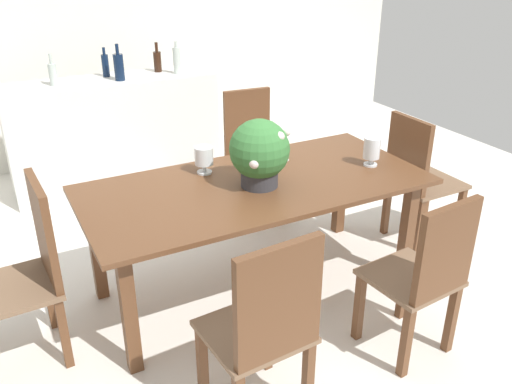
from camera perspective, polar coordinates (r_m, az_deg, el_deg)
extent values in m
plane|color=silver|center=(3.78, -1.70, -8.06)|extent=(7.04, 7.04, 0.00)
cube|color=silver|center=(5.67, -14.10, 16.68)|extent=(6.40, 0.10, 2.60)
cube|color=brown|center=(3.24, -0.03, 0.76)|extent=(2.07, 0.97, 0.03)
cube|color=brown|center=(2.86, -13.23, -12.39)|extent=(0.07, 0.07, 0.72)
cube|color=brown|center=(3.63, 15.64, -3.97)|extent=(0.07, 0.07, 0.72)
cube|color=brown|center=(3.46, -16.52, -5.58)|extent=(0.07, 0.07, 0.72)
cube|color=brown|center=(4.12, 8.86, 0.35)|extent=(0.07, 0.07, 0.72)
cube|color=brown|center=(4.14, -1.12, -1.43)|extent=(0.05, 0.05, 0.43)
cube|color=brown|center=(4.26, 3.12, -0.64)|extent=(0.05, 0.05, 0.43)
cube|color=brown|center=(4.45, -2.86, 0.52)|extent=(0.05, 0.05, 0.43)
cube|color=brown|center=(4.56, 1.14, 1.21)|extent=(0.05, 0.05, 0.43)
cube|color=brown|center=(4.26, 0.07, 2.72)|extent=(0.45, 0.48, 0.03)
cube|color=brown|center=(4.33, -0.96, 7.21)|extent=(0.38, 0.07, 0.55)
cube|color=brown|center=(2.89, 1.19, -14.81)|extent=(0.05, 0.05, 0.43)
cube|color=brown|center=(2.75, -5.68, -17.37)|extent=(0.05, 0.05, 0.43)
cube|color=brown|center=(2.67, 5.50, -18.87)|extent=(0.05, 0.05, 0.43)
cube|color=brown|center=(2.55, -0.20, -14.48)|extent=(0.48, 0.46, 0.03)
cube|color=brown|center=(2.25, 2.41, -11.61)|extent=(0.41, 0.07, 0.54)
cube|color=brown|center=(3.34, 15.28, -9.59)|extent=(0.05, 0.05, 0.43)
cube|color=brown|center=(3.12, 10.81, -11.77)|extent=(0.05, 0.05, 0.43)
cube|color=brown|center=(3.17, 19.92, -12.38)|extent=(0.05, 0.05, 0.43)
cube|color=brown|center=(2.94, 15.53, -14.98)|extent=(0.05, 0.05, 0.43)
cube|color=brown|center=(3.01, 15.89, -8.66)|extent=(0.46, 0.46, 0.03)
cube|color=brown|center=(2.78, 19.40, -5.90)|extent=(0.39, 0.07, 0.50)
cube|color=brown|center=(4.28, 20.65, -2.22)|extent=(0.04, 0.04, 0.43)
cube|color=brown|center=(4.48, 17.49, -0.48)|extent=(0.04, 0.04, 0.43)
cube|color=brown|center=(4.01, 16.75, -3.54)|extent=(0.04, 0.04, 0.43)
cube|color=brown|center=(4.22, 13.59, -1.62)|extent=(0.04, 0.04, 0.43)
cube|color=brown|center=(4.15, 17.54, 0.87)|extent=(0.48, 0.42, 0.03)
cube|color=brown|center=(3.90, 15.76, 3.89)|extent=(0.04, 0.38, 0.52)
cube|color=brown|center=(3.36, -20.95, -10.19)|extent=(0.05, 0.05, 0.43)
cube|color=brown|center=(3.06, -19.59, -13.82)|extent=(0.05, 0.05, 0.43)
cube|color=brown|center=(3.08, -24.40, -9.32)|extent=(0.47, 0.46, 0.03)
cube|color=brown|center=(2.95, -21.46, -3.84)|extent=(0.06, 0.41, 0.54)
cylinder|color=#333338|center=(3.17, 0.36, 1.48)|extent=(0.22, 0.22, 0.10)
sphere|color=#387538|center=(3.11, 0.37, 4.52)|extent=(0.35, 0.35, 0.35)
sphere|color=silver|center=(2.97, -0.18, 3.01)|extent=(0.06, 0.06, 0.06)
sphere|color=silver|center=(3.00, 0.60, 3.57)|extent=(0.04, 0.04, 0.04)
sphere|color=silver|center=(3.02, 2.49, 5.85)|extent=(0.06, 0.06, 0.06)
sphere|color=silver|center=(2.98, 0.84, 4.17)|extent=(0.05, 0.05, 0.05)
sphere|color=silver|center=(2.98, 0.11, 5.40)|extent=(0.05, 0.05, 0.05)
sphere|color=silver|center=(3.13, 3.27, 6.31)|extent=(0.05, 0.05, 0.05)
cylinder|color=silver|center=(3.56, 11.95, 2.86)|extent=(0.09, 0.09, 0.01)
cylinder|color=silver|center=(3.55, 11.99, 3.25)|extent=(0.03, 0.03, 0.04)
cylinder|color=silver|center=(3.52, 12.12, 4.58)|extent=(0.11, 0.11, 0.13)
cylinder|color=silver|center=(3.38, -5.45, 2.10)|extent=(0.09, 0.09, 0.01)
cylinder|color=silver|center=(3.37, -5.47, 2.58)|extent=(0.02, 0.02, 0.05)
cylinder|color=silver|center=(3.34, -5.53, 3.84)|extent=(0.11, 0.11, 0.11)
cylinder|color=silver|center=(3.57, 2.95, 3.44)|extent=(0.06, 0.06, 0.00)
cylinder|color=silver|center=(3.56, 2.97, 4.07)|extent=(0.01, 0.01, 0.08)
cone|color=silver|center=(3.53, 2.99, 5.14)|extent=(0.07, 0.07, 0.06)
cube|color=silver|center=(5.07, -14.63, 6.13)|extent=(1.83, 0.51, 0.97)
cylinder|color=#0F1E38|center=(4.84, -14.25, 12.62)|extent=(0.08, 0.08, 0.22)
cylinder|color=#0F1E38|center=(4.81, -14.45, 14.39)|extent=(0.03, 0.03, 0.09)
cylinder|color=black|center=(5.11, -10.34, 13.36)|extent=(0.07, 0.07, 0.18)
cylinder|color=black|center=(5.08, -10.46, 14.80)|extent=(0.03, 0.03, 0.08)
cylinder|color=#B2BFB7|center=(4.83, -20.61, 11.51)|extent=(0.07, 0.07, 0.18)
cylinder|color=#B2BFB7|center=(4.81, -20.85, 13.00)|extent=(0.02, 0.02, 0.08)
cylinder|color=#B2BFB7|center=(5.00, -8.35, 13.55)|extent=(0.06, 0.06, 0.23)
cylinder|color=#B2BFB7|center=(4.98, -8.46, 15.14)|extent=(0.02, 0.02, 0.05)
cylinder|color=#0F1E38|center=(5.01, -15.59, 12.71)|extent=(0.06, 0.06, 0.19)
cylinder|color=#0F1E38|center=(4.99, -15.76, 14.12)|extent=(0.02, 0.02, 0.06)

